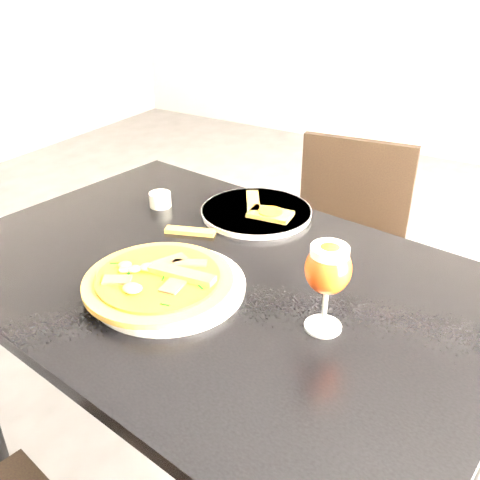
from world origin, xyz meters
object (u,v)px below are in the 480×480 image
Objects in this scene: pizza at (159,280)px; beer_glass at (328,269)px; dining_table at (214,306)px; chair_far at (340,258)px.

beer_glass reaches higher than pizza.
chair_far reaches higher than dining_table.
dining_table is at bearing 66.10° from pizza.
dining_table is 0.17m from pizza.
beer_glass is (0.33, 0.06, 0.10)m from pizza.
chair_far reaches higher than pizza.
beer_glass is (0.28, -0.06, 0.21)m from dining_table.
chair_far is 0.86m from pizza.
pizza is at bearing -106.31° from dining_table.
dining_table is 0.36m from beer_glass.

